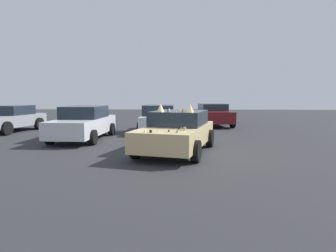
# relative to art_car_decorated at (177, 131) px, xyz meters

# --- Properties ---
(ground_plane) EXTENTS (60.00, 60.00, 0.00)m
(ground_plane) POSITION_rel_art_car_decorated_xyz_m (-0.08, 0.02, -0.72)
(ground_plane) COLOR #2D2D30
(art_car_decorated) EXTENTS (4.65, 2.87, 1.67)m
(art_car_decorated) POSITION_rel_art_car_decorated_xyz_m (0.00, 0.00, 0.00)
(art_car_decorated) COLOR #D8BC7F
(art_car_decorated) RESTS_ON ground
(parked_sedan_far_left) EXTENTS (4.28, 2.38, 1.41)m
(parked_sedan_far_left) POSITION_rel_art_car_decorated_xyz_m (8.72, -2.18, 0.00)
(parked_sedan_far_left) COLOR #5B1419
(parked_sedan_far_left) RESTS_ON ground
(parked_sedan_row_back_far) EXTENTS (4.11, 2.03, 1.43)m
(parked_sedan_row_back_far) POSITION_rel_art_car_decorated_xyz_m (5.49, 1.07, -0.01)
(parked_sedan_row_back_far) COLOR silver
(parked_sedan_row_back_far) RESTS_ON ground
(parked_sedan_far_right) EXTENTS (4.51, 2.07, 1.47)m
(parked_sedan_far_right) POSITION_rel_art_car_decorated_xyz_m (2.66, 4.16, 0.02)
(parked_sedan_far_right) COLOR silver
(parked_sedan_far_right) RESTS_ON ground
(parked_sedan_behind_left) EXTENTS (4.25, 2.53, 1.40)m
(parked_sedan_behind_left) POSITION_rel_art_car_decorated_xyz_m (5.21, 9.07, -0.01)
(parked_sedan_behind_left) COLOR gray
(parked_sedan_behind_left) RESTS_ON ground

